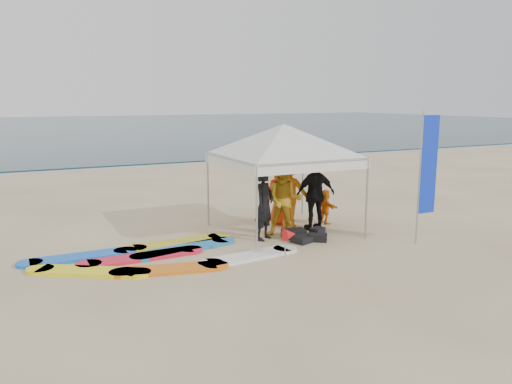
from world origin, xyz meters
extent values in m
plane|color=beige|center=(0.00, 0.00, 0.00)|extent=(120.00, 120.00, 0.00)
cube|color=#0C2633|center=(0.00, 60.00, 0.04)|extent=(160.00, 84.00, 0.08)
cube|color=silver|center=(0.00, 18.20, 0.00)|extent=(160.00, 1.20, 0.01)
imported|color=black|center=(0.21, 2.53, 0.88)|extent=(0.77, 0.71, 1.76)
imported|color=#C08F1B|center=(0.79, 2.57, 0.93)|extent=(1.14, 1.08, 1.86)
imported|color=orange|center=(1.40, 3.36, 0.97)|extent=(1.41, 1.38, 1.94)
imported|color=black|center=(1.85, 2.78, 0.95)|extent=(1.15, 0.55, 1.91)
imported|color=#FF3C16|center=(1.35, 3.73, 0.88)|extent=(0.95, 0.72, 1.75)
imported|color=orange|center=(2.49, 3.24, 0.48)|extent=(0.30, 0.89, 0.96)
cylinder|color=#A5A5A8|center=(-0.52, 4.47, 1.00)|extent=(0.05, 0.05, 2.01)
cylinder|color=#A5A5A8|center=(2.49, 4.47, 1.00)|extent=(0.05, 0.05, 2.01)
cylinder|color=#A5A5A8|center=(-0.52, 1.46, 1.00)|extent=(0.05, 0.05, 2.01)
cylinder|color=#A5A5A8|center=(2.49, 1.46, 1.00)|extent=(0.05, 0.05, 2.01)
cube|color=white|center=(0.98, 1.46, 1.89)|extent=(3.11, 0.02, 0.24)
cube|color=white|center=(0.98, 4.47, 1.89)|extent=(3.11, 0.02, 0.24)
cube|color=white|center=(-0.52, 2.97, 1.89)|extent=(0.02, 3.11, 0.24)
cube|color=white|center=(2.49, 2.97, 1.89)|extent=(0.02, 3.11, 0.24)
pyramid|color=white|center=(0.98, 2.97, 2.81)|extent=(4.26, 4.26, 0.80)
cylinder|color=#A5A5A8|center=(3.36, 0.64, 1.57)|extent=(0.04, 0.04, 3.15)
cube|color=#0E2FE1|center=(3.63, 0.64, 1.89)|extent=(0.49, 0.03, 2.34)
cylinder|color=#A5A5A8|center=(-0.01, 1.08, 0.30)|extent=(0.02, 0.02, 0.60)
cone|color=red|center=(0.11, 1.08, 0.50)|extent=(0.28, 0.28, 0.28)
cube|color=black|center=(0.94, 2.33, 0.11)|extent=(0.61, 0.44, 0.22)
cube|color=black|center=(1.31, 1.82, 0.09)|extent=(0.55, 0.52, 0.18)
cube|color=black|center=(0.95, 1.90, 0.08)|extent=(0.60, 0.54, 0.16)
cube|color=black|center=(1.60, 2.27, 0.10)|extent=(0.43, 0.38, 0.20)
cube|color=red|center=(-2.88, 2.35, 0.04)|extent=(2.25, 0.59, 0.07)
cube|color=#247BC2|center=(-1.84, 2.53, 0.04)|extent=(2.19, 0.93, 0.07)
cube|color=orange|center=(-2.56, 1.30, 0.04)|extent=(1.93, 0.93, 0.07)
cube|color=gold|center=(-1.82, 3.07, 0.04)|extent=(2.13, 0.65, 0.07)
cube|color=yellow|center=(-4.06, 1.89, 0.04)|extent=(2.01, 1.55, 0.07)
cube|color=white|center=(-0.74, 1.37, 0.04)|extent=(1.95, 0.73, 0.07)
cube|color=blue|center=(-4.10, 2.94, 0.04)|extent=(1.99, 0.55, 0.07)
camera|label=1|loc=(-5.23, -8.10, 3.41)|focal=35.00mm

